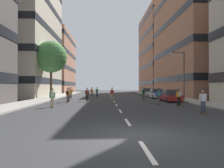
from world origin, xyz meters
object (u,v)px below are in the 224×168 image
Objects in this scene: streetlamp_right at (181,70)px; skater_7 at (112,93)px; skater_10 at (203,100)px; parked_car_near at (156,94)px; skater_6 at (159,95)px; skater_11 at (92,92)px; parked_car_mid at (146,92)px; skater_3 at (143,93)px; skater_9 at (97,91)px; skater_4 at (71,92)px; skater_5 at (68,94)px; skater_12 at (179,96)px; street_tree_near at (51,57)px; skater_13 at (68,93)px; skater_1 at (69,92)px; skater_2 at (52,96)px; skater_0 at (87,93)px; parked_car_far at (170,96)px.

skater_7 is at bearing 174.55° from streetlamp_right.
parked_car_near is at bearing 85.83° from skater_10.
skater_11 is (-7.83, 13.51, -0.03)m from skater_6.
parked_car_mid is at bearing 99.16° from streetlamp_right.
skater_3 is 11.76m from skater_9.
skater_4 and skater_5 have the same top height.
skater_12 is (8.66, -17.55, 0.00)m from skater_9.
skater_12 is (16.04, -13.86, -5.70)m from street_tree_near.
skater_13 is at bearing 133.73° from skater_10.
skater_12 is at bearing -47.09° from skater_4.
skater_5 is at bearing -81.55° from skater_1.
skater_11 is (2.77, 15.58, -0.03)m from skater_2.
street_tree_near is 8.82m from skater_11.
skater_0 is at bearing 127.14° from skater_10.
parked_car_mid is 15.42m from skater_4.
skater_0 and skater_12 have the same top height.
parked_car_mid is 15.30m from skater_1.
skater_9 is (-9.73, 11.63, 0.32)m from parked_car_far.
skater_10 is at bearing -66.64° from skater_7.
skater_4 is (-13.82, 7.79, 0.29)m from parked_car_far.
skater_10 is at bearing -92.95° from parked_car_mid.
skater_10 is (8.39, -22.98, -0.03)m from skater_9.
skater_12 is at bearing -42.45° from skater_6.
skater_2 is at bearing -153.82° from parked_car_far.
skater_6 and skater_10 have the same top height.
skater_9 is (4.60, 2.34, 0.00)m from skater_1.
parked_car_mid is at bearing 17.15° from skater_9.
skater_10 and skater_11 have the same top height.
skater_3 reaches higher than parked_car_near.
skater_6 is (-2.68, -4.46, 0.32)m from parked_car_far.
skater_3 is 6.41m from skater_6.
skater_7 reaches higher than parked_car_far.
skater_10 is at bearing -57.82° from skater_1.
skater_12 is (12.74, -13.71, 0.03)m from skater_4.
skater_7 is (-7.32, -4.51, 0.29)m from parked_car_near.
parked_car_far is 13.87m from skater_11.
skater_5 is (-14.91, -2.58, -3.12)m from streetlamp_right.
skater_1 is 1.00× the size of skater_3.
skater_4 is 1.00× the size of skater_9.
skater_12 and skater_13 have the same top height.
parked_car_mid is at bearing 50.64° from skater_5.
skater_11 is at bearing 72.54° from skater_13.
skater_2 is (3.84, -14.47, -5.70)m from street_tree_near.
skater_3 reaches higher than parked_car_mid.
skater_13 reaches higher than parked_car_near.
skater_5 is at bearing -129.36° from parked_car_mid.
parked_car_near is 2.47× the size of skater_1.
skater_3 and skater_6 have the same top height.
streetlamp_right is 13.77m from skater_10.
streetlamp_right is at bearing 3.05° from skater_0.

